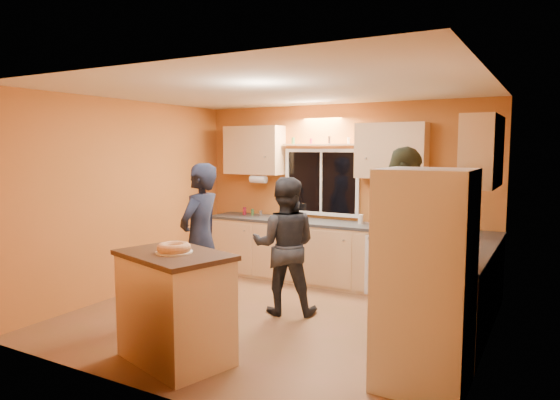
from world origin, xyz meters
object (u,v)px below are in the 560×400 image
Objects in this scene: refrigerator at (425,279)px; island at (175,306)px; person_left at (200,238)px; person_right at (402,248)px; person_center at (285,245)px.

refrigerator is 2.23m from island.
person_left is 2.39m from person_right.
person_right is at bearing 144.82° from person_center.
island is 0.74× the size of person_center.
person_center is at bearing 73.50° from person_right.
refrigerator is 2.84m from person_left.
refrigerator is 1.49× the size of island.
person_left is at bearing 167.64° from refrigerator.
person_left reaches higher than island.
refrigerator is 0.91× the size of person_right.
person_right is at bearing 54.42° from island.
refrigerator is at bearing 127.85° from person_center.
island is 0.61× the size of person_right.
person_right is (1.49, -0.33, 0.18)m from person_center.
person_left is 0.90× the size of person_right.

